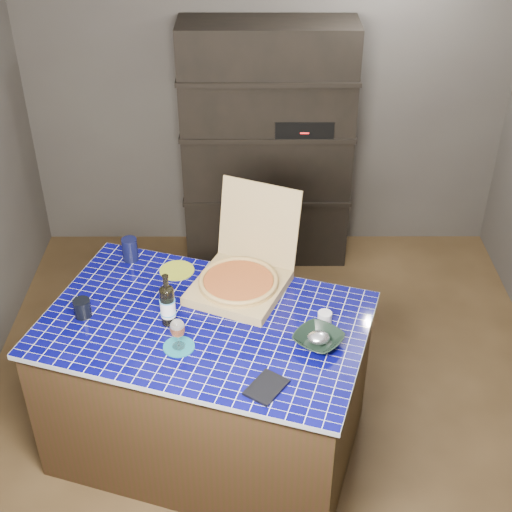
{
  "coord_description": "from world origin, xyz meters",
  "views": [
    {
      "loc": [
        -0.09,
        -3.14,
        3.15
      ],
      "look_at": [
        -0.08,
        0.0,
        1.0
      ],
      "focal_mm": 50.0,
      "sensor_mm": 36.0,
      "label": 1
    }
  ],
  "objects_px": {
    "kitchen_island": "(207,385)",
    "wine_glass": "(177,329)",
    "pizza_box": "(241,278)",
    "mead_bottle": "(168,304)",
    "bowl": "(318,340)",
    "dvd_case": "(266,387)"
  },
  "relations": [
    {
      "from": "kitchen_island",
      "to": "wine_glass",
      "type": "height_order",
      "value": "wine_glass"
    },
    {
      "from": "kitchen_island",
      "to": "mead_bottle",
      "type": "relative_size",
      "value": 6.28
    },
    {
      "from": "mead_bottle",
      "to": "pizza_box",
      "type": "bearing_deg",
      "value": 38.49
    },
    {
      "from": "pizza_box",
      "to": "wine_glass",
      "type": "relative_size",
      "value": 4.2
    },
    {
      "from": "mead_bottle",
      "to": "kitchen_island",
      "type": "bearing_deg",
      "value": 1.19
    },
    {
      "from": "wine_glass",
      "to": "dvd_case",
      "type": "height_order",
      "value": "wine_glass"
    },
    {
      "from": "pizza_box",
      "to": "dvd_case",
      "type": "height_order",
      "value": "pizza_box"
    },
    {
      "from": "mead_bottle",
      "to": "wine_glass",
      "type": "height_order",
      "value": "mead_bottle"
    },
    {
      "from": "kitchen_island",
      "to": "pizza_box",
      "type": "distance_m",
      "value": 0.6
    },
    {
      "from": "mead_bottle",
      "to": "dvd_case",
      "type": "distance_m",
      "value": 0.67
    },
    {
      "from": "pizza_box",
      "to": "kitchen_island",
      "type": "bearing_deg",
      "value": -99.66
    },
    {
      "from": "wine_glass",
      "to": "dvd_case",
      "type": "bearing_deg",
      "value": -33.61
    },
    {
      "from": "wine_glass",
      "to": "kitchen_island",
      "type": "bearing_deg",
      "value": 60.07
    },
    {
      "from": "kitchen_island",
      "to": "mead_bottle",
      "type": "xyz_separation_m",
      "value": [
        -0.17,
        -0.0,
        0.55
      ]
    },
    {
      "from": "kitchen_island",
      "to": "wine_glass",
      "type": "xyz_separation_m",
      "value": [
        -0.11,
        -0.19,
        0.55
      ]
    },
    {
      "from": "pizza_box",
      "to": "dvd_case",
      "type": "distance_m",
      "value": 0.75
    },
    {
      "from": "kitchen_island",
      "to": "bowl",
      "type": "distance_m",
      "value": 0.74
    },
    {
      "from": "mead_bottle",
      "to": "wine_glass",
      "type": "relative_size",
      "value": 1.79
    },
    {
      "from": "pizza_box",
      "to": "wine_glass",
      "type": "distance_m",
      "value": 0.55
    },
    {
      "from": "kitchen_island",
      "to": "pizza_box",
      "type": "height_order",
      "value": "pizza_box"
    },
    {
      "from": "kitchen_island",
      "to": "pizza_box",
      "type": "xyz_separation_m",
      "value": [
        0.18,
        0.28,
        0.51
      ]
    },
    {
      "from": "kitchen_island",
      "to": "bowl",
      "type": "xyz_separation_m",
      "value": [
        0.56,
        -0.16,
        0.46
      ]
    }
  ]
}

